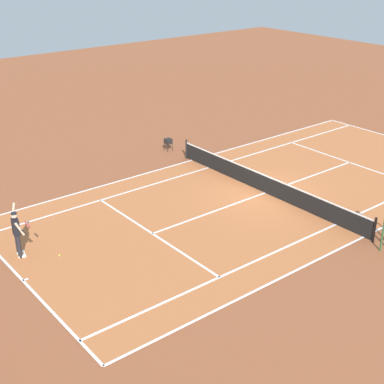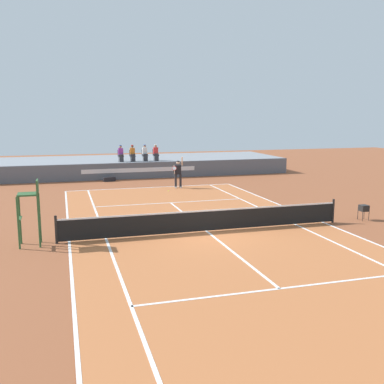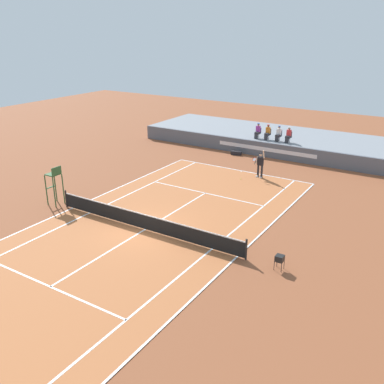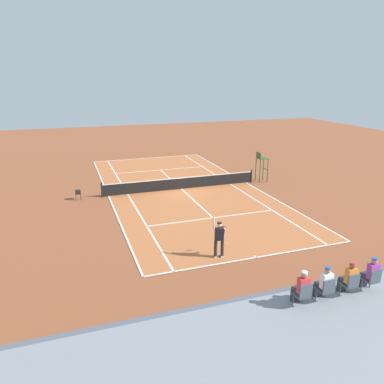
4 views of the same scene
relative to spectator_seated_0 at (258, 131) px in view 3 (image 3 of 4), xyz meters
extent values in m
plane|color=brown|center=(1.25, -17.38, -1.85)|extent=(80.00, 80.00, 0.00)
cube|color=#B76638|center=(1.25, -17.38, -1.84)|extent=(10.98, 23.78, 0.02)
cube|color=white|center=(1.25, -5.49, -1.83)|extent=(10.98, 0.10, 0.01)
cube|color=white|center=(-4.24, -17.38, -1.83)|extent=(0.10, 23.78, 0.01)
cube|color=white|center=(6.74, -17.38, -1.83)|extent=(0.10, 23.78, 0.01)
cube|color=white|center=(-2.86, -17.38, -1.83)|extent=(0.10, 23.78, 0.01)
cube|color=white|center=(5.36, -17.38, -1.83)|extent=(0.10, 23.78, 0.01)
cube|color=white|center=(1.25, -10.98, -1.83)|extent=(8.22, 0.10, 0.01)
cube|color=white|center=(1.25, -23.78, -1.83)|extent=(8.22, 0.10, 0.01)
cube|color=white|center=(1.25, -17.38, -1.83)|extent=(0.10, 12.80, 0.01)
cube|color=white|center=(1.25, -5.59, -1.83)|extent=(0.10, 0.20, 0.01)
cylinder|color=black|center=(-4.69, -17.38, -1.31)|extent=(0.10, 0.10, 1.07)
cylinder|color=black|center=(7.19, -17.38, -1.31)|extent=(0.10, 0.10, 1.07)
cube|color=black|center=(1.25, -17.38, -1.37)|extent=(11.78, 0.02, 0.84)
cube|color=white|center=(1.25, -17.38, -0.95)|extent=(11.78, 0.03, 0.06)
cube|color=#565B66|center=(1.25, -0.97, -1.23)|extent=(24.68, 0.24, 1.24)
cube|color=silver|center=(1.25, -1.10, -1.17)|extent=(8.64, 0.01, 0.32)
cube|color=gray|center=(1.25, 2.76, -1.23)|extent=(24.68, 7.22, 1.24)
cube|color=#474C56|center=(0.00, 0.02, -0.20)|extent=(0.44, 0.44, 0.06)
cube|color=#474C56|center=(0.00, 0.22, 0.05)|extent=(0.44, 0.06, 0.44)
cylinder|color=#4C4C51|center=(0.18, -0.13, -0.42)|extent=(0.04, 0.04, 0.38)
cylinder|color=#4C4C51|center=(-0.18, -0.13, -0.42)|extent=(0.04, 0.04, 0.38)
cube|color=#2D2D33|center=(0.00, -0.08, -0.12)|extent=(0.34, 0.44, 0.16)
cube|color=#2D2D33|center=(0.00, -0.28, -0.39)|extent=(0.30, 0.14, 0.44)
cube|color=purple|center=(0.00, 0.08, 0.17)|extent=(0.36, 0.22, 0.52)
sphere|color=#A37556|center=(0.00, 0.08, 0.54)|extent=(0.20, 0.20, 0.20)
cylinder|color=#2D4CA8|center=(0.00, 0.08, 0.63)|extent=(0.19, 0.19, 0.05)
cube|color=#474C56|center=(0.90, 0.02, -0.20)|extent=(0.44, 0.44, 0.06)
cube|color=#474C56|center=(0.90, 0.22, 0.05)|extent=(0.44, 0.06, 0.44)
cylinder|color=#4C4C51|center=(1.08, -0.13, -0.42)|extent=(0.04, 0.04, 0.38)
cylinder|color=#4C4C51|center=(0.73, -0.13, -0.42)|extent=(0.04, 0.04, 0.38)
cube|color=#2D2D33|center=(0.90, -0.08, -0.12)|extent=(0.34, 0.44, 0.16)
cube|color=#2D2D33|center=(0.90, -0.28, -0.39)|extent=(0.30, 0.14, 0.44)
cube|color=orange|center=(0.90, 0.08, 0.17)|extent=(0.36, 0.22, 0.52)
sphere|color=brown|center=(0.90, 0.08, 0.54)|extent=(0.20, 0.20, 0.20)
cylinder|color=red|center=(0.90, 0.08, 0.63)|extent=(0.19, 0.19, 0.05)
cube|color=#474C56|center=(1.88, 0.02, -0.20)|extent=(0.44, 0.44, 0.06)
cube|color=#474C56|center=(1.88, 0.22, 0.05)|extent=(0.44, 0.06, 0.44)
cylinder|color=#4C4C51|center=(2.05, -0.13, -0.42)|extent=(0.04, 0.04, 0.38)
cylinder|color=#4C4C51|center=(1.70, -0.13, -0.42)|extent=(0.04, 0.04, 0.38)
cube|color=#2D2D33|center=(1.88, -0.08, -0.12)|extent=(0.34, 0.44, 0.16)
cube|color=#2D2D33|center=(1.88, -0.28, -0.39)|extent=(0.30, 0.14, 0.44)
cube|color=white|center=(1.88, 0.08, 0.17)|extent=(0.36, 0.22, 0.52)
sphere|color=#A37556|center=(1.88, 0.08, 0.54)|extent=(0.20, 0.20, 0.20)
cylinder|color=#2D4CA8|center=(1.88, 0.08, 0.63)|extent=(0.19, 0.19, 0.05)
cube|color=#474C56|center=(2.74, 0.02, -0.20)|extent=(0.44, 0.44, 0.06)
cube|color=#474C56|center=(2.74, 0.22, 0.05)|extent=(0.44, 0.06, 0.44)
cylinder|color=#4C4C51|center=(2.92, -0.13, -0.42)|extent=(0.04, 0.04, 0.38)
cylinder|color=#4C4C51|center=(2.57, -0.13, -0.42)|extent=(0.04, 0.04, 0.38)
cube|color=#2D2D33|center=(2.74, -0.08, -0.12)|extent=(0.34, 0.44, 0.16)
cube|color=#2D2D33|center=(2.74, -0.28, -0.39)|extent=(0.30, 0.14, 0.44)
cube|color=red|center=(2.74, 0.08, 0.17)|extent=(0.36, 0.22, 0.52)
sphere|color=#A37556|center=(2.74, 0.08, 0.54)|extent=(0.20, 0.20, 0.20)
cylinder|color=white|center=(2.74, 0.08, 0.63)|extent=(0.19, 0.19, 0.05)
cylinder|color=#232328|center=(3.11, -6.14, -1.39)|extent=(0.15, 0.15, 0.92)
cylinder|color=#232328|center=(2.80, -6.07, -1.39)|extent=(0.15, 0.15, 0.92)
cube|color=white|center=(3.10, -6.20, -1.80)|extent=(0.18, 0.30, 0.10)
cube|color=white|center=(2.78, -6.13, -1.80)|extent=(0.18, 0.30, 0.10)
cube|color=black|center=(2.95, -6.10, -0.63)|extent=(0.44, 0.32, 0.60)
sphere|color=beige|center=(2.95, -6.10, -0.16)|extent=(0.22, 0.22, 0.22)
cylinder|color=black|center=(2.95, -6.10, -0.07)|extent=(0.21, 0.21, 0.06)
cylinder|color=beige|center=(3.20, -6.19, -0.07)|extent=(0.13, 0.23, 0.61)
cylinder|color=beige|center=(2.68, -6.15, -0.61)|extent=(0.16, 0.34, 0.56)
cylinder|color=black|center=(2.61, -6.26, -0.74)|extent=(0.08, 0.19, 0.25)
torus|color=red|center=(2.61, -6.43, -0.48)|extent=(0.34, 0.25, 0.26)
cylinder|color=silver|center=(2.61, -6.43, -0.48)|extent=(0.30, 0.21, 0.22)
sphere|color=#D1E533|center=(2.02, -7.26, -1.82)|extent=(0.07, 0.07, 0.07)
cylinder|color=#2D562D|center=(-5.96, -17.73, -0.90)|extent=(0.07, 0.07, 1.90)
cylinder|color=#2D562D|center=(-5.96, -17.03, -0.90)|extent=(0.07, 0.07, 1.90)
cylinder|color=#2D562D|center=(-5.26, -17.73, -0.90)|extent=(0.07, 0.07, 1.90)
cylinder|color=#2D562D|center=(-5.26, -17.03, -0.90)|extent=(0.07, 0.07, 1.90)
cube|color=#2D562D|center=(-5.61, -17.38, 0.08)|extent=(0.70, 0.70, 0.06)
cube|color=#2D562D|center=(-5.26, -17.38, 0.35)|extent=(0.06, 0.70, 0.48)
cube|color=#2D562D|center=(-5.92, -17.38, -0.80)|extent=(0.10, 0.70, 0.04)
cube|color=black|center=(-1.11, -1.75, -1.69)|extent=(0.89, 0.47, 0.32)
cylinder|color=black|center=(-1.52, -1.83, -1.69)|extent=(0.12, 0.33, 0.32)
cylinder|color=black|center=(-0.70, -1.67, -1.69)|extent=(0.12, 0.33, 0.32)
cube|color=black|center=(8.82, -17.36, -1.29)|extent=(0.36, 0.36, 0.28)
cylinder|color=black|center=(8.65, -17.53, -1.64)|extent=(0.02, 0.02, 0.42)
cylinder|color=black|center=(8.99, -17.53, -1.64)|extent=(0.02, 0.02, 0.42)
cylinder|color=black|center=(8.65, -17.19, -1.64)|extent=(0.02, 0.02, 0.42)
cylinder|color=black|center=(8.99, -17.19, -1.64)|extent=(0.02, 0.02, 0.42)
ellipsoid|color=#D1E533|center=(8.82, -17.36, -1.21)|extent=(0.30, 0.30, 0.12)
camera|label=1|loc=(-15.29, 0.18, 8.94)|focal=52.35mm
camera|label=2|loc=(-4.34, -34.27, 2.89)|focal=41.60mm
camera|label=3|loc=(14.38, -33.58, 8.29)|focal=40.11mm
camera|label=4|loc=(9.40, 8.64, 6.44)|focal=34.90mm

